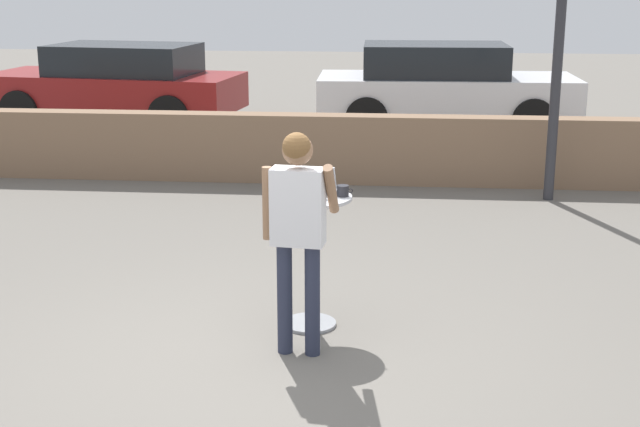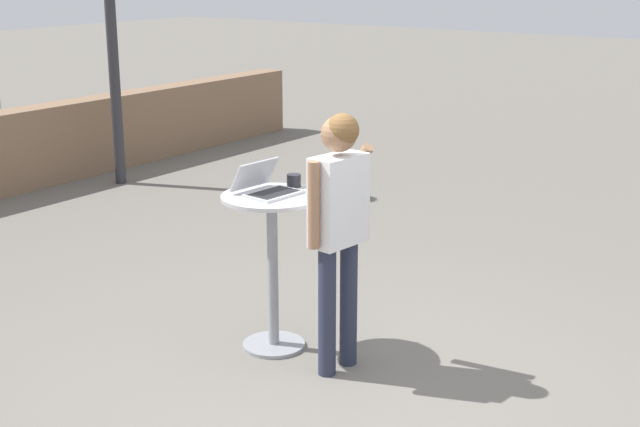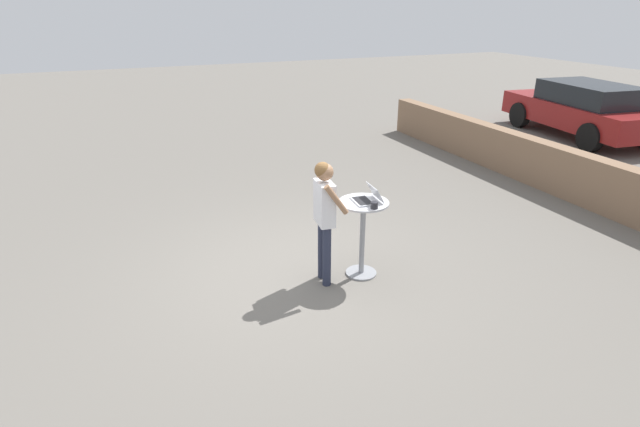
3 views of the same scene
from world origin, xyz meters
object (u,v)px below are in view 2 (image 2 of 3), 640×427
object	(u,v)px
laptop	(267,187)
cafe_table	(272,249)
standing_person	(338,213)
coffee_mug	(294,181)

from	to	relation	value
laptop	cafe_table	bearing A→B (deg)	-96.87
cafe_table	standing_person	size ratio (longest dim) A/B	0.64
cafe_table	coffee_mug	xyz separation A→B (m)	(0.25, 0.01, 0.40)
cafe_table	laptop	world-z (taller)	laptop
cafe_table	standing_person	distance (m)	0.63
cafe_table	laptop	distance (m)	0.41
coffee_mug	cafe_table	bearing A→B (deg)	-176.93
laptop	standing_person	xyz separation A→B (m)	(-0.03, -0.58, -0.07)
cafe_table	coffee_mug	size ratio (longest dim) A/B	8.47
laptop	standing_person	bearing A→B (deg)	-93.06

